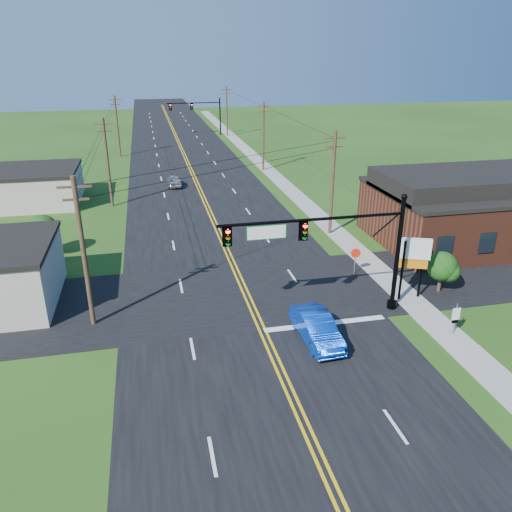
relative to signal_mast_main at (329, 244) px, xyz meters
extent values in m
plane|color=#214112|center=(-4.34, -8.00, -4.75)|extent=(260.00, 260.00, 0.00)
cube|color=black|center=(-4.34, 42.00, -4.73)|extent=(16.00, 220.00, 0.04)
cube|color=black|center=(-4.34, 4.00, -4.73)|extent=(70.00, 10.00, 0.04)
cube|color=gray|center=(6.16, 32.00, -4.71)|extent=(2.00, 160.00, 0.08)
cylinder|color=black|center=(4.46, 0.00, -1.15)|extent=(0.28, 0.28, 7.20)
cylinder|color=black|center=(4.46, 0.00, -4.50)|extent=(0.60, 0.60, 0.50)
sphere|color=black|center=(4.46, 0.00, 2.55)|extent=(0.36, 0.36, 0.36)
cylinder|color=black|center=(-1.04, 0.00, 1.55)|extent=(11.00, 0.18, 0.18)
cube|color=#055816|center=(-3.74, 0.00, 1.00)|extent=(2.30, 0.06, 0.85)
cylinder|color=black|center=(4.46, 72.00, -1.15)|extent=(0.28, 0.28, 7.20)
cylinder|color=black|center=(4.46, 72.00, -4.50)|extent=(0.60, 0.60, 0.50)
sphere|color=black|center=(4.46, 72.00, 2.55)|extent=(0.36, 0.36, 0.36)
cylinder|color=black|center=(-0.54, 72.00, 1.25)|extent=(10.00, 0.18, 0.18)
cube|color=#055816|center=(-3.74, 72.00, 0.70)|extent=(2.30, 0.06, 0.85)
cube|color=#582819|center=(15.66, 10.00, -2.55)|extent=(14.00, 11.00, 4.40)
cube|color=black|center=(15.66, 10.00, -0.20)|extent=(14.20, 11.20, 0.30)
cube|color=beige|center=(-23.34, 30.00, -3.05)|extent=(12.00, 9.00, 3.40)
cube|color=black|center=(-23.34, 30.00, -1.20)|extent=(12.20, 9.20, 0.30)
cylinder|color=#342117|center=(-13.84, 2.00, -0.25)|extent=(0.28, 0.28, 9.00)
cube|color=#342117|center=(-13.84, 2.00, 3.65)|extent=(1.80, 0.12, 0.12)
cube|color=#342117|center=(-13.84, 2.00, 2.95)|extent=(1.40, 0.12, 0.12)
cylinder|color=#342117|center=(-13.84, 27.00, -0.25)|extent=(0.28, 0.28, 9.00)
cube|color=#342117|center=(-13.84, 27.00, 3.65)|extent=(1.80, 0.12, 0.12)
cube|color=#342117|center=(-13.84, 27.00, 2.95)|extent=(1.40, 0.12, 0.12)
cylinder|color=#342117|center=(-13.84, 54.00, -0.25)|extent=(0.28, 0.28, 9.00)
cube|color=#342117|center=(-13.84, 54.00, 3.65)|extent=(1.80, 0.12, 0.12)
cube|color=#342117|center=(-13.84, 54.00, 2.95)|extent=(1.40, 0.12, 0.12)
cylinder|color=#342117|center=(5.46, 14.00, -0.25)|extent=(0.28, 0.28, 9.00)
cube|color=#342117|center=(5.46, 14.00, 3.65)|extent=(1.80, 0.12, 0.12)
cube|color=#342117|center=(5.46, 14.00, 2.95)|extent=(1.40, 0.12, 0.12)
cylinder|color=#342117|center=(5.46, 40.00, -0.25)|extent=(0.28, 0.28, 9.00)
cube|color=#342117|center=(5.46, 40.00, 3.65)|extent=(1.80, 0.12, 0.12)
cube|color=#342117|center=(5.46, 40.00, 2.95)|extent=(1.40, 0.12, 0.12)
cylinder|color=#342117|center=(5.46, 70.00, -0.25)|extent=(0.28, 0.28, 9.00)
cube|color=#342117|center=(5.46, 70.00, 3.65)|extent=(1.80, 0.12, 0.12)
cube|color=#342117|center=(5.46, 70.00, 2.95)|extent=(1.40, 0.12, 0.12)
cylinder|color=#342117|center=(11.66, 18.00, -3.83)|extent=(0.24, 0.24, 1.85)
sphere|color=#0E3D0E|center=(11.66, 18.00, -2.15)|extent=(3.00, 3.00, 3.00)
cylinder|color=#342117|center=(8.66, 1.50, -4.09)|extent=(0.24, 0.24, 1.32)
sphere|color=#0E3D0E|center=(8.66, 1.50, -2.89)|extent=(2.00, 2.00, 2.00)
cylinder|color=#342117|center=(-18.34, 14.00, -3.98)|extent=(0.24, 0.24, 1.54)
sphere|color=#0E3D0E|center=(-18.34, 14.00, -2.58)|extent=(2.40, 2.40, 2.40)
imported|color=#0837AD|center=(-1.46, -2.62, -3.96)|extent=(1.91, 4.88, 1.58)
imported|color=#ACACB1|center=(-6.93, 33.80, -4.07)|extent=(1.67, 4.01, 1.36)
cylinder|color=slate|center=(6.44, -3.68, -3.75)|extent=(0.07, 0.07, 2.01)
cube|color=white|center=(6.44, -3.71, -3.15)|extent=(0.50, 0.04, 0.27)
cube|color=white|center=(6.44, -3.71, -3.52)|extent=(0.50, 0.04, 0.50)
cube|color=black|center=(6.44, -3.71, -3.88)|extent=(0.41, 0.04, 0.20)
cylinder|color=slate|center=(4.16, 5.35, -3.79)|extent=(0.08, 0.08, 1.91)
cylinder|color=red|center=(4.16, 5.32, -3.07)|extent=(0.71, 0.24, 0.73)
cylinder|color=black|center=(5.48, 1.00, -2.70)|extent=(0.21, 0.21, 4.10)
cylinder|color=black|center=(6.85, 1.00, -2.70)|extent=(0.21, 0.21, 4.10)
cube|color=silver|center=(6.16, 1.00, -1.22)|extent=(2.02, 1.01, 1.37)
cube|color=#CC720C|center=(6.16, 1.00, -2.24)|extent=(1.79, 0.89, 0.57)
camera|label=1|loc=(-9.94, -25.46, 10.40)|focal=35.00mm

